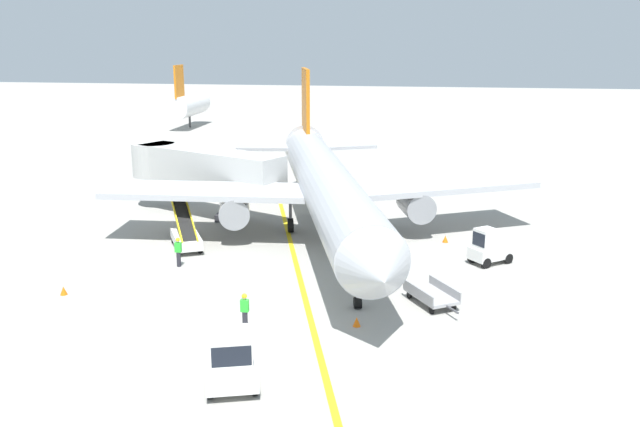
{
  "coord_description": "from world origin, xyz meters",
  "views": [
    {
      "loc": [
        7.07,
        -28.05,
        12.7
      ],
      "look_at": [
        0.94,
        10.84,
        2.5
      ],
      "focal_mm": 38.81,
      "sensor_mm": 36.0,
      "label": 1
    }
  ],
  "objects_px": {
    "ground_crew_wing_walker": "(178,251)",
    "safety_cone_wingtip_left": "(357,322)",
    "safety_cone_nose_left": "(64,291)",
    "safety_cone_nose_right": "(445,239)",
    "ground_crew_marshaller": "(245,310)",
    "baggage_cart_loaded": "(431,295)",
    "jet_bridge": "(195,166)",
    "airliner": "(326,186)",
    "baggage_tug_near_wing": "(489,248)",
    "pushback_tug": "(231,358)",
    "belt_loader_forward_hold": "(186,235)"
  },
  "relations": [
    {
      "from": "jet_bridge",
      "to": "baggage_cart_loaded",
      "type": "relative_size",
      "value": 3.51
    },
    {
      "from": "belt_loader_forward_hold",
      "to": "safety_cone_nose_right",
      "type": "relative_size",
      "value": 11.41
    },
    {
      "from": "pushback_tug",
      "to": "baggage_tug_near_wing",
      "type": "height_order",
      "value": "pushback_tug"
    },
    {
      "from": "airliner",
      "to": "safety_cone_wingtip_left",
      "type": "relative_size",
      "value": 78.99
    },
    {
      "from": "airliner",
      "to": "pushback_tug",
      "type": "distance_m",
      "value": 19.76
    },
    {
      "from": "baggage_tug_near_wing",
      "to": "safety_cone_nose_left",
      "type": "distance_m",
      "value": 23.09
    },
    {
      "from": "airliner",
      "to": "pushback_tug",
      "type": "xyz_separation_m",
      "value": [
        -0.68,
        -19.6,
        -2.42
      ]
    },
    {
      "from": "safety_cone_wingtip_left",
      "to": "ground_crew_wing_walker",
      "type": "bearing_deg",
      "value": 148.24
    },
    {
      "from": "baggage_tug_near_wing",
      "to": "safety_cone_nose_left",
      "type": "relative_size",
      "value": 6.1
    },
    {
      "from": "safety_cone_nose_left",
      "to": "safety_cone_wingtip_left",
      "type": "distance_m",
      "value": 15.08
    },
    {
      "from": "belt_loader_forward_hold",
      "to": "baggage_cart_loaded",
      "type": "bearing_deg",
      "value": -25.21
    },
    {
      "from": "baggage_cart_loaded",
      "to": "jet_bridge",
      "type": "bearing_deg",
      "value": 138.4
    },
    {
      "from": "jet_bridge",
      "to": "baggage_cart_loaded",
      "type": "height_order",
      "value": "jet_bridge"
    },
    {
      "from": "pushback_tug",
      "to": "ground_crew_wing_walker",
      "type": "distance_m",
      "value": 14.24
    },
    {
      "from": "safety_cone_nose_left",
      "to": "safety_cone_nose_right",
      "type": "distance_m",
      "value": 22.73
    },
    {
      "from": "safety_cone_nose_right",
      "to": "safety_cone_wingtip_left",
      "type": "height_order",
      "value": "same"
    },
    {
      "from": "safety_cone_nose_left",
      "to": "safety_cone_nose_right",
      "type": "height_order",
      "value": "same"
    },
    {
      "from": "ground_crew_wing_walker",
      "to": "safety_cone_nose_left",
      "type": "xyz_separation_m",
      "value": [
        -4.2,
        -5.11,
        -0.69
      ]
    },
    {
      "from": "pushback_tug",
      "to": "ground_crew_marshaller",
      "type": "relative_size",
      "value": 2.36
    },
    {
      "from": "jet_bridge",
      "to": "baggage_tug_near_wing",
      "type": "xyz_separation_m",
      "value": [
        20.12,
        -8.26,
        -2.62
      ]
    },
    {
      "from": "airliner",
      "to": "baggage_tug_near_wing",
      "type": "distance_m",
      "value": 10.92
    },
    {
      "from": "jet_bridge",
      "to": "baggage_cart_loaded",
      "type": "xyz_separation_m",
      "value": [
        16.9,
        -15.01,
        -3.07
      ]
    },
    {
      "from": "jet_bridge",
      "to": "belt_loader_forward_hold",
      "type": "relative_size",
      "value": 2.53
    },
    {
      "from": "pushback_tug",
      "to": "belt_loader_forward_hold",
      "type": "relative_size",
      "value": 0.8
    },
    {
      "from": "belt_loader_forward_hold",
      "to": "safety_cone_nose_left",
      "type": "relative_size",
      "value": 11.41
    },
    {
      "from": "baggage_tug_near_wing",
      "to": "safety_cone_wingtip_left",
      "type": "distance_m",
      "value": 11.9
    },
    {
      "from": "belt_loader_forward_hold",
      "to": "safety_cone_nose_left",
      "type": "height_order",
      "value": "belt_loader_forward_hold"
    },
    {
      "from": "belt_loader_forward_hold",
      "to": "ground_crew_wing_walker",
      "type": "xyz_separation_m",
      "value": [
        0.83,
        -3.53,
        0.13
      ]
    },
    {
      "from": "baggage_cart_loaded",
      "to": "safety_cone_nose_right",
      "type": "distance_m",
      "value": 10.65
    },
    {
      "from": "airliner",
      "to": "safety_cone_wingtip_left",
      "type": "distance_m",
      "value": 14.49
    },
    {
      "from": "airliner",
      "to": "pushback_tug",
      "type": "height_order",
      "value": "airliner"
    },
    {
      "from": "jet_bridge",
      "to": "belt_loader_forward_hold",
      "type": "height_order",
      "value": "jet_bridge"
    },
    {
      "from": "pushback_tug",
      "to": "baggage_cart_loaded",
      "type": "height_order",
      "value": "pushback_tug"
    },
    {
      "from": "belt_loader_forward_hold",
      "to": "baggage_cart_loaded",
      "type": "xyz_separation_m",
      "value": [
        14.93,
        -7.03,
        -0.31
      ]
    },
    {
      "from": "belt_loader_forward_hold",
      "to": "safety_cone_nose_right",
      "type": "height_order",
      "value": "belt_loader_forward_hold"
    },
    {
      "from": "airliner",
      "to": "pushback_tug",
      "type": "bearing_deg",
      "value": -91.99
    },
    {
      "from": "jet_bridge",
      "to": "safety_cone_nose_right",
      "type": "relative_size",
      "value": 28.85
    },
    {
      "from": "airliner",
      "to": "baggage_cart_loaded",
      "type": "distance_m",
      "value": 12.83
    },
    {
      "from": "pushback_tug",
      "to": "safety_cone_nose_left",
      "type": "xyz_separation_m",
      "value": [
        -10.89,
        7.46,
        -0.77
      ]
    },
    {
      "from": "safety_cone_wingtip_left",
      "to": "belt_loader_forward_hold",
      "type": "bearing_deg",
      "value": 138.7
    },
    {
      "from": "baggage_tug_near_wing",
      "to": "safety_cone_nose_right",
      "type": "bearing_deg",
      "value": 121.25
    },
    {
      "from": "airliner",
      "to": "jet_bridge",
      "type": "distance_m",
      "value": 11.13
    },
    {
      "from": "safety_cone_nose_right",
      "to": "pushback_tug",
      "type": "bearing_deg",
      "value": -112.78
    },
    {
      "from": "baggage_cart_loaded",
      "to": "baggage_tug_near_wing",
      "type": "bearing_deg",
      "value": 64.53
    },
    {
      "from": "baggage_tug_near_wing",
      "to": "belt_loader_forward_hold",
      "type": "distance_m",
      "value": 18.15
    },
    {
      "from": "ground_crew_marshaller",
      "to": "baggage_cart_loaded",
      "type": "bearing_deg",
      "value": 27.79
    },
    {
      "from": "baggage_tug_near_wing",
      "to": "ground_crew_marshaller",
      "type": "bearing_deg",
      "value": -135.82
    },
    {
      "from": "ground_crew_wing_walker",
      "to": "safety_cone_wingtip_left",
      "type": "xyz_separation_m",
      "value": [
        10.8,
        -6.69,
        -0.69
      ]
    },
    {
      "from": "jet_bridge",
      "to": "safety_cone_nose_right",
      "type": "bearing_deg",
      "value": -13.88
    },
    {
      "from": "baggage_cart_loaded",
      "to": "safety_cone_nose_right",
      "type": "bearing_deg",
      "value": 85.32
    }
  ]
}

